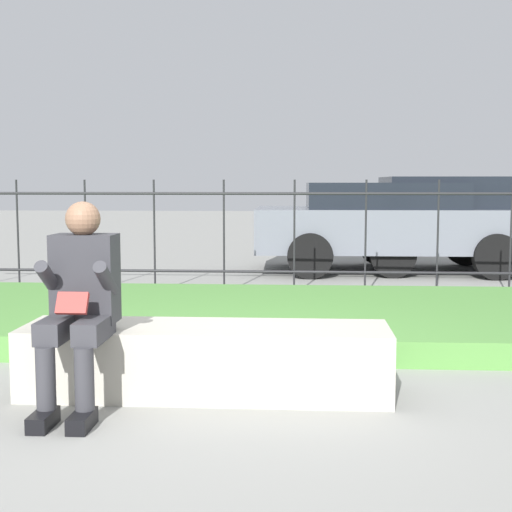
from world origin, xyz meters
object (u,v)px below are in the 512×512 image
(stone_bench, at_px, (206,364))
(person_seated_reader, at_px, (80,297))
(car_parked_center, at_px, (392,223))
(car_parked_right, at_px, (476,221))

(stone_bench, height_order, person_seated_reader, person_seated_reader)
(person_seated_reader, relative_size, car_parked_center, 0.29)
(person_seated_reader, distance_m, car_parked_right, 8.07)
(stone_bench, bearing_deg, car_parked_center, 73.06)
(car_parked_right, relative_size, car_parked_center, 1.10)
(stone_bench, xyz_separation_m, car_parked_right, (3.29, 6.68, 0.58))
(person_seated_reader, bearing_deg, car_parked_right, 60.26)
(stone_bench, height_order, car_parked_right, car_parked_right)
(stone_bench, bearing_deg, car_parked_right, 63.74)
(person_seated_reader, height_order, car_parked_center, car_parked_center)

